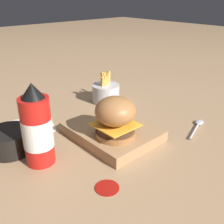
# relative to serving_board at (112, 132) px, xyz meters

# --- Properties ---
(ground_plane) EXTENTS (6.00, 6.00, 0.00)m
(ground_plane) POSITION_rel_serving_board_xyz_m (0.01, -0.03, -0.02)
(ground_plane) COLOR #9E7A56
(serving_board) EXTENTS (0.26, 0.21, 0.03)m
(serving_board) POSITION_rel_serving_board_xyz_m (0.00, 0.00, 0.00)
(serving_board) COLOR #A37A51
(serving_board) RESTS_ON ground_plane
(burger) EXTENTS (0.11, 0.11, 0.12)m
(burger) POSITION_rel_serving_board_xyz_m (0.05, -0.03, 0.08)
(burger) COLOR #9E6638
(burger) RESTS_ON serving_board
(ketchup_bottle) EXTENTS (0.08, 0.08, 0.22)m
(ketchup_bottle) POSITION_rel_serving_board_xyz_m (-0.03, -0.23, 0.08)
(ketchup_bottle) COLOR red
(ketchup_bottle) RESTS_ON ground_plane
(fries_basket) EXTENTS (0.11, 0.11, 0.13)m
(fries_basket) POSITION_rel_serving_board_xyz_m (-0.23, 0.17, 0.02)
(fries_basket) COLOR #B7B7BC
(fries_basket) RESTS_ON ground_plane
(side_bowl) EXTENTS (0.12, 0.12, 0.06)m
(side_bowl) POSITION_rel_serving_board_xyz_m (-0.13, -0.26, 0.02)
(side_bowl) COLOR black
(side_bowl) RESTS_ON ground_plane
(spoon) EXTENTS (0.06, 0.14, 0.01)m
(spoon) POSITION_rel_serving_board_xyz_m (0.14, 0.26, -0.01)
(spoon) COLOR #B2B2B7
(spoon) RESTS_ON ground_plane
(ketchup_puddle) EXTENTS (0.06, 0.06, 0.00)m
(ketchup_puddle) POSITION_rel_serving_board_xyz_m (0.17, -0.17, -0.02)
(ketchup_puddle) COLOR #9E140F
(ketchup_puddle) RESTS_ON ground_plane
(parchment_square) EXTENTS (0.17, 0.17, 0.00)m
(parchment_square) POSITION_rel_serving_board_xyz_m (-0.23, -0.15, -0.02)
(parchment_square) COLOR beige
(parchment_square) RESTS_ON ground_plane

